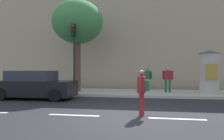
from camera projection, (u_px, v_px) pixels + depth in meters
ground_plane at (123, 117)px, 7.11m from camera, size 80.00×80.00×0.00m
sidewalk_curb at (135, 93)px, 14.02m from camera, size 36.00×4.00×0.15m
lane_markings at (123, 117)px, 7.11m from camera, size 25.80×0.16×0.01m
building_backdrop at (138, 39)px, 18.95m from camera, size 36.00×5.00×8.53m
traffic_light at (74, 47)px, 12.87m from camera, size 0.24×0.45×4.14m
poster_column at (209, 72)px, 12.64m from camera, size 1.20×1.20×2.58m
street_tree at (78, 23)px, 14.46m from camera, size 3.41×3.41×6.09m
pedestrian_in_light_jacket at (142, 89)px, 7.30m from camera, size 0.42×0.61×1.56m
pedestrian_tallest at (168, 77)px, 13.50m from camera, size 0.66×0.29×1.59m
pedestrian_with_backpack at (148, 78)px, 15.04m from camera, size 0.55×0.36×1.53m
parked_car_silver at (35, 85)px, 11.53m from camera, size 4.19×1.82×1.52m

